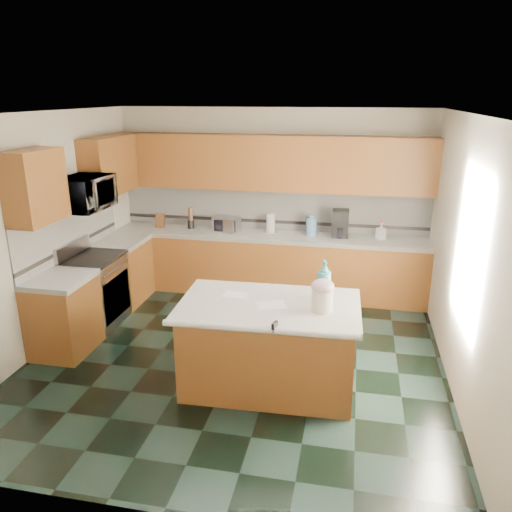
% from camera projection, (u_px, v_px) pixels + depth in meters
% --- Properties ---
extents(floor, '(4.60, 4.60, 0.00)m').
position_uv_depth(floor, '(237.00, 357.00, 5.74)').
color(floor, black).
rests_on(floor, ground).
extents(ceiling, '(4.60, 4.60, 0.00)m').
position_uv_depth(ceiling, '(234.00, 113.00, 4.90)').
color(ceiling, white).
rests_on(ceiling, ground).
extents(wall_back, '(4.60, 0.04, 2.70)m').
position_uv_depth(wall_back, '(272.00, 201.00, 7.48)').
color(wall_back, beige).
rests_on(wall_back, ground).
extents(wall_front, '(4.60, 0.04, 2.70)m').
position_uv_depth(wall_front, '(149.00, 349.00, 3.16)').
color(wall_front, beige).
rests_on(wall_front, ground).
extents(wall_left, '(0.04, 4.60, 2.70)m').
position_uv_depth(wall_left, '(41.00, 233.00, 5.75)').
color(wall_left, beige).
rests_on(wall_left, ground).
extents(wall_right, '(0.04, 4.60, 2.70)m').
position_uv_depth(wall_right, '(466.00, 258.00, 4.88)').
color(wall_right, beige).
rests_on(wall_right, ground).
extents(back_base_cab, '(4.60, 0.60, 0.86)m').
position_uv_depth(back_base_cab, '(268.00, 266.00, 7.47)').
color(back_base_cab, '#4B2C12').
rests_on(back_base_cab, ground).
extents(back_countertop, '(4.60, 0.64, 0.06)m').
position_uv_depth(back_countertop, '(268.00, 236.00, 7.32)').
color(back_countertop, white).
rests_on(back_countertop, back_base_cab).
extents(back_upper_cab, '(4.60, 0.33, 0.78)m').
position_uv_depth(back_upper_cab, '(270.00, 163.00, 7.12)').
color(back_upper_cab, '#4B2C12').
rests_on(back_upper_cab, wall_back).
extents(back_backsplash, '(4.60, 0.02, 0.63)m').
position_uv_depth(back_backsplash, '(272.00, 209.00, 7.48)').
color(back_backsplash, silver).
rests_on(back_backsplash, back_countertop).
extents(back_accent_band, '(4.60, 0.01, 0.05)m').
position_uv_depth(back_accent_band, '(272.00, 221.00, 7.54)').
color(back_accent_band, black).
rests_on(back_accent_band, back_countertop).
extents(left_base_cab_rear, '(0.60, 0.82, 0.86)m').
position_uv_depth(left_base_cab_rear, '(123.00, 272.00, 7.18)').
color(left_base_cab_rear, '#4B2C12').
rests_on(left_base_cab_rear, ground).
extents(left_counter_rear, '(0.64, 0.82, 0.06)m').
position_uv_depth(left_counter_rear, '(120.00, 242.00, 7.04)').
color(left_counter_rear, white).
rests_on(left_counter_rear, left_base_cab_rear).
extents(left_base_cab_front, '(0.60, 0.72, 0.86)m').
position_uv_depth(left_base_cab_front, '(64.00, 317.00, 5.76)').
color(left_base_cab_front, '#4B2C12').
rests_on(left_base_cab_front, ground).
extents(left_counter_front, '(0.64, 0.72, 0.06)m').
position_uv_depth(left_counter_front, '(59.00, 280.00, 5.61)').
color(left_counter_front, white).
rests_on(left_counter_front, left_base_cab_front).
extents(left_backsplash, '(0.02, 2.30, 0.63)m').
position_uv_depth(left_backsplash, '(70.00, 231.00, 6.30)').
color(left_backsplash, silver).
rests_on(left_backsplash, wall_left).
extents(left_accent_band, '(0.01, 2.30, 0.05)m').
position_uv_depth(left_accent_band, '(72.00, 245.00, 6.36)').
color(left_accent_band, black).
rests_on(left_accent_band, wall_left).
extents(left_upper_cab_rear, '(0.33, 1.09, 0.78)m').
position_uv_depth(left_upper_cab_rear, '(109.00, 165.00, 6.86)').
color(left_upper_cab_rear, '#4B2C12').
rests_on(left_upper_cab_rear, wall_left).
extents(left_upper_cab_front, '(0.33, 0.72, 0.78)m').
position_uv_depth(left_upper_cab_front, '(35.00, 187.00, 5.31)').
color(left_upper_cab_front, '#4B2C12').
rests_on(left_upper_cab_front, wall_left).
extents(range_body, '(0.60, 0.76, 0.88)m').
position_uv_depth(range_body, '(95.00, 292.00, 6.44)').
color(range_body, '#B7B7BC').
rests_on(range_body, ground).
extents(range_oven_door, '(0.02, 0.68, 0.55)m').
position_uv_depth(range_oven_door, '(117.00, 297.00, 6.40)').
color(range_oven_door, black).
rests_on(range_oven_door, range_body).
extents(range_cooktop, '(0.62, 0.78, 0.04)m').
position_uv_depth(range_cooktop, '(92.00, 258.00, 6.30)').
color(range_cooktop, black).
rests_on(range_cooktop, range_body).
extents(range_handle, '(0.02, 0.66, 0.02)m').
position_uv_depth(range_handle, '(116.00, 269.00, 6.28)').
color(range_handle, '#B7B7BC').
rests_on(range_handle, range_body).
extents(range_backguard, '(0.06, 0.76, 0.18)m').
position_uv_depth(range_backguard, '(72.00, 248.00, 6.31)').
color(range_backguard, '#B7B7BC').
rests_on(range_backguard, range_body).
extents(microwave, '(0.50, 0.73, 0.41)m').
position_uv_depth(microwave, '(85.00, 193.00, 6.04)').
color(microwave, '#B7B7BC').
rests_on(microwave, wall_left).
extents(island_base, '(1.71, 1.01, 0.86)m').
position_uv_depth(island_base, '(269.00, 348.00, 5.06)').
color(island_base, '#4B2C12').
rests_on(island_base, ground).
extents(island_top, '(1.81, 1.12, 0.06)m').
position_uv_depth(island_top, '(269.00, 306.00, 4.92)').
color(island_top, white).
rests_on(island_top, island_base).
extents(island_bullnose, '(1.77, 0.12, 0.06)m').
position_uv_depth(island_bullnose, '(259.00, 330.00, 4.43)').
color(island_bullnose, white).
rests_on(island_bullnose, island_base).
extents(treat_jar, '(0.24, 0.24, 0.21)m').
position_uv_depth(treat_jar, '(322.00, 300.00, 4.72)').
color(treat_jar, beige).
rests_on(treat_jar, island_top).
extents(treat_jar_lid, '(0.22, 0.22, 0.14)m').
position_uv_depth(treat_jar_lid, '(323.00, 286.00, 4.67)').
color(treat_jar_lid, '#D3A9B5').
rests_on(treat_jar_lid, treat_jar).
extents(treat_jar_knob, '(0.07, 0.02, 0.02)m').
position_uv_depth(treat_jar_knob, '(323.00, 282.00, 4.66)').
color(treat_jar_knob, tan).
rests_on(treat_jar_knob, treat_jar_lid).
extents(treat_jar_knob_end_l, '(0.04, 0.04, 0.04)m').
position_uv_depth(treat_jar_knob_end_l, '(319.00, 281.00, 4.66)').
color(treat_jar_knob_end_l, tan).
rests_on(treat_jar_knob_end_l, treat_jar_lid).
extents(treat_jar_knob_end_r, '(0.04, 0.04, 0.04)m').
position_uv_depth(treat_jar_knob_end_r, '(327.00, 282.00, 4.65)').
color(treat_jar_knob_end_r, tan).
rests_on(treat_jar_knob_end_r, treat_jar_lid).
extents(soap_bottle_island, '(0.20, 0.20, 0.41)m').
position_uv_depth(soap_bottle_island, '(324.00, 280.00, 4.93)').
color(soap_bottle_island, teal).
rests_on(soap_bottle_island, island_top).
extents(paper_sheet_a, '(0.34, 0.30, 0.00)m').
position_uv_depth(paper_sheet_a, '(271.00, 305.00, 4.86)').
color(paper_sheet_a, white).
rests_on(paper_sheet_a, island_top).
extents(paper_sheet_b, '(0.25, 0.19, 0.00)m').
position_uv_depth(paper_sheet_b, '(235.00, 295.00, 5.11)').
color(paper_sheet_b, white).
rests_on(paper_sheet_b, island_top).
extents(clamp_body, '(0.05, 0.09, 0.08)m').
position_uv_depth(clamp_body, '(275.00, 326.00, 4.41)').
color(clamp_body, black).
rests_on(clamp_body, island_top).
extents(clamp_handle, '(0.01, 0.06, 0.01)m').
position_uv_depth(clamp_handle, '(274.00, 331.00, 4.36)').
color(clamp_handle, black).
rests_on(clamp_handle, island_top).
extents(knife_block, '(0.13, 0.17, 0.24)m').
position_uv_depth(knife_block, '(160.00, 221.00, 7.65)').
color(knife_block, '#472814').
rests_on(knife_block, back_countertop).
extents(utensil_crock, '(0.10, 0.10, 0.13)m').
position_uv_depth(utensil_crock, '(191.00, 224.00, 7.60)').
color(utensil_crock, black).
rests_on(utensil_crock, back_countertop).
extents(utensil_bundle, '(0.06, 0.06, 0.19)m').
position_uv_depth(utensil_bundle, '(190.00, 214.00, 7.55)').
color(utensil_bundle, '#472814').
rests_on(utensil_bundle, utensil_crock).
extents(toaster_oven, '(0.43, 0.36, 0.21)m').
position_uv_depth(toaster_oven, '(227.00, 224.00, 7.45)').
color(toaster_oven, '#B7B7BC').
rests_on(toaster_oven, back_countertop).
extents(toaster_oven_door, '(0.33, 0.01, 0.17)m').
position_uv_depth(toaster_oven_door, '(225.00, 226.00, 7.34)').
color(toaster_oven_door, black).
rests_on(toaster_oven_door, toaster_oven).
extents(paper_towel, '(0.12, 0.12, 0.28)m').
position_uv_depth(paper_towel, '(271.00, 223.00, 7.36)').
color(paper_towel, white).
rests_on(paper_towel, back_countertop).
extents(paper_towel_base, '(0.19, 0.19, 0.01)m').
position_uv_depth(paper_towel_base, '(271.00, 232.00, 7.40)').
color(paper_towel_base, '#B7B7BC').
rests_on(paper_towel_base, back_countertop).
extents(water_jug, '(0.16, 0.16, 0.26)m').
position_uv_depth(water_jug, '(311.00, 226.00, 7.21)').
color(water_jug, '#6191BC').
rests_on(water_jug, back_countertop).
extents(water_jug_neck, '(0.08, 0.08, 0.04)m').
position_uv_depth(water_jug_neck, '(312.00, 216.00, 7.17)').
color(water_jug_neck, '#6191BC').
rests_on(water_jug_neck, water_jug).
extents(coffee_maker, '(0.24, 0.26, 0.39)m').
position_uv_depth(coffee_maker, '(340.00, 223.00, 7.13)').
color(coffee_maker, black).
rests_on(coffee_maker, back_countertop).
extents(coffee_carafe, '(0.16, 0.16, 0.16)m').
position_uv_depth(coffee_carafe, '(340.00, 232.00, 7.12)').
color(coffee_carafe, black).
rests_on(coffee_carafe, back_countertop).
extents(soap_bottle_back, '(0.15, 0.15, 0.24)m').
position_uv_depth(soap_bottle_back, '(381.00, 231.00, 7.02)').
color(soap_bottle_back, white).
rests_on(soap_bottle_back, back_countertop).
extents(soap_back_cap, '(0.02, 0.02, 0.03)m').
position_uv_depth(soap_back_cap, '(382.00, 222.00, 6.98)').
color(soap_back_cap, red).
rests_on(soap_back_cap, soap_bottle_back).
extents(window_light_proxy, '(0.02, 1.40, 1.10)m').
position_uv_depth(window_light_proxy, '(469.00, 249.00, 4.65)').
color(window_light_proxy, white).
rests_on(window_light_proxy, wall_right).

